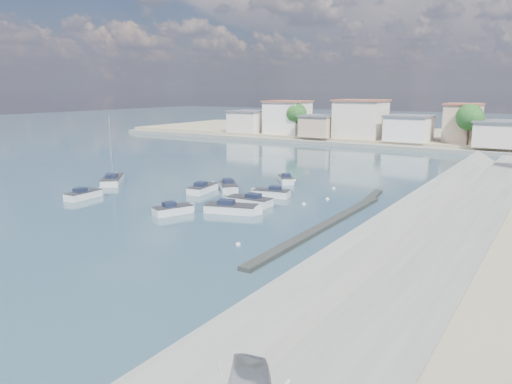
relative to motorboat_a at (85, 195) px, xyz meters
The scene contains 17 objects.
ground 39.36m from the motorboat_a, 57.50° to the left, with size 400.00×400.00×0.00m, color #273F4E.
seawall_walkway 40.13m from the motorboat_a, ahead, with size 5.00×90.00×1.80m, color slate.
breakwater 28.66m from the motorboat_a, 11.84° to the left, with size 2.00×31.02×0.35m.
far_shore_land 87.78m from the motorboat_a, 76.06° to the left, with size 160.00×40.00×1.40m, color gray.
far_shore_quay 67.59m from the motorboat_a, 71.77° to the left, with size 160.00×2.50×0.80m, color slate.
far_town 77.15m from the motorboat_a, 65.56° to the left, with size 113.01×12.80×8.35m.
shore_trees 68.28m from the motorboat_a, 64.31° to the left, with size 74.56×38.32×7.92m.
motorboat_a is the anchor object (origin of this frame).
motorboat_b 13.45m from the motorboat_a, ahead, with size 2.99×4.31×1.48m.
motorboat_c 18.78m from the motorboat_a, 22.45° to the left, with size 5.50×2.02×1.48m.
motorboat_d 21.03m from the motorboat_a, 34.38° to the left, with size 4.72×2.51×1.48m.
motorboat_e 13.59m from the motorboat_a, 47.57° to the left, with size 2.53×5.26×1.48m.
motorboat_f 25.31m from the motorboat_a, 54.82° to the left, with size 3.56×4.00×1.48m.
motorboat_g 16.65m from the motorboat_a, 47.23° to the left, with size 4.64×4.91×1.48m.
motorboat_h 18.50m from the motorboat_a, 10.79° to the left, with size 5.88×3.54×1.48m.
sailboat 9.64m from the motorboat_a, 119.54° to the left, with size 5.90×6.45×9.00m.
mooring_buoys 25.28m from the motorboat_a, 23.14° to the left, with size 17.08×27.60×0.41m.
Camera 1 is at (24.78, -29.64, 12.29)m, focal length 35.00 mm.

